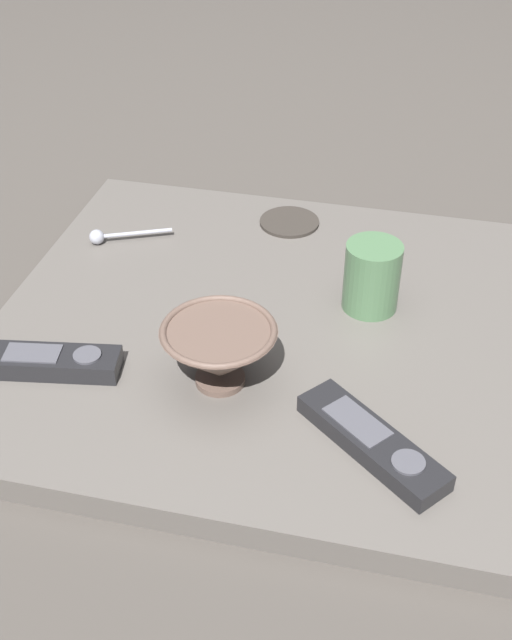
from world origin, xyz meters
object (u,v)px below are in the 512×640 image
object	(u,v)px
cereal_bowl	(219,352)
drink_coaster	(289,222)
tv_remote_near	(51,362)
coffee_mug	(372,277)
teaspoon	(107,236)
tv_remote_far	(372,441)

from	to	relation	value
cereal_bowl	drink_coaster	xyz separation A→B (m)	(0.38, -0.01, -0.04)
drink_coaster	tv_remote_near	bearing A→B (deg)	152.76
coffee_mug	drink_coaster	size ratio (longest dim) A/B	1.02
coffee_mug	teaspoon	bearing A→B (deg)	79.87
cereal_bowl	tv_remote_far	world-z (taller)	cereal_bowl
coffee_mug	tv_remote_near	bearing A→B (deg)	121.57
tv_remote_far	drink_coaster	size ratio (longest dim) A/B	1.93
teaspoon	tv_remote_far	bearing A→B (deg)	-127.51
cereal_bowl	tv_remote_near	distance (m)	0.20
coffee_mug	cereal_bowl	bearing A→B (deg)	141.37
coffee_mug	tv_remote_far	size ratio (longest dim) A/B	0.53
coffee_mug	drink_coaster	distance (m)	0.24
tv_remote_near	teaspoon	bearing A→B (deg)	8.67
teaspoon	drink_coaster	world-z (taller)	teaspoon
teaspoon	drink_coaster	distance (m)	0.28
tv_remote_near	cereal_bowl	bearing A→B (deg)	-82.59
cereal_bowl	tv_remote_near	size ratio (longest dim) A/B	0.79
coffee_mug	teaspoon	size ratio (longest dim) A/B	0.81
tv_remote_near	tv_remote_far	size ratio (longest dim) A/B	0.96
tv_remote_near	tv_remote_far	bearing A→B (deg)	-96.25
teaspoon	coffee_mug	bearing A→B (deg)	-100.13
teaspoon	tv_remote_near	world-z (taller)	tv_remote_near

